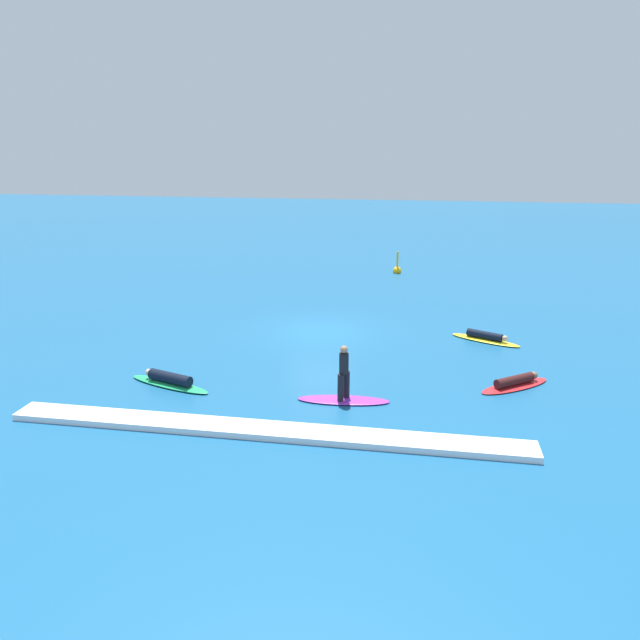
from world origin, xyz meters
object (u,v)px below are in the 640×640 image
surfer_on_purple_board (344,389)px  marker_buoy (397,270)px  surfer_on_yellow_board (486,338)px  surfer_on_red_board (515,383)px  surfer_on_green_board (169,381)px

surfer_on_purple_board → marker_buoy: surfer_on_purple_board is taller
surfer_on_yellow_board → surfer_on_red_board: bearing=-56.9°
surfer_on_yellow_board → surfer_on_green_board: size_ratio=0.89×
surfer_on_purple_board → marker_buoy: size_ratio=2.01×
surfer_on_yellow_board → surfer_on_green_board: bearing=-122.0°
surfer_on_yellow_board → surfer_on_purple_board: bearing=-99.2°
surfer_on_purple_board → surfer_on_green_board: surfer_on_purple_board is taller
surfer_on_yellow_board → marker_buoy: (-4.03, 12.39, 0.04)m
surfer_on_green_board → surfer_on_purple_board: bearing=-164.1°
surfer_on_purple_board → surfer_on_red_board: size_ratio=1.10×
surfer_on_red_board → surfer_on_purple_board: bearing=164.1°
surfer_on_yellow_board → surfer_on_red_board: (0.51, -4.57, 0.00)m
surfer_on_purple_board → marker_buoy: 19.00m
marker_buoy → surfer_on_purple_board: bearing=-92.3°
marker_buoy → surfer_on_yellow_board: bearing=-72.0°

